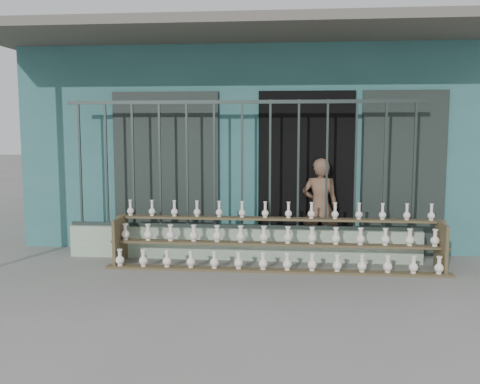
{
  "coord_description": "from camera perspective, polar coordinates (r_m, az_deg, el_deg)",
  "views": [
    {
      "loc": [
        0.7,
        -6.14,
        1.86
      ],
      "look_at": [
        0.0,
        1.0,
        1.0
      ],
      "focal_mm": 40.0,
      "sensor_mm": 36.0,
      "label": 1
    }
  ],
  "objects": [
    {
      "name": "elderly_woman",
      "position": [
        7.86,
        8.54,
        -1.6
      ],
      "size": [
        0.57,
        0.42,
        1.43
      ],
      "primitive_type": "imported",
      "rotation": [
        0.0,
        0.0,
        3.0
      ],
      "color": "brown",
      "rests_on": "ground"
    },
    {
      "name": "shelf_rack",
      "position": [
        7.19,
        3.84,
        -5.2
      ],
      "size": [
        4.5,
        0.68,
        0.85
      ],
      "color": "brown",
      "rests_on": "ground"
    },
    {
      "name": "parapet_wall",
      "position": [
        7.65,
        0.22,
        -5.51
      ],
      "size": [
        5.0,
        0.2,
        0.45
      ],
      "primitive_type": "cube",
      "color": "#A2BCA1",
      "rests_on": "ground"
    },
    {
      "name": "ground",
      "position": [
        6.45,
        -0.88,
        -9.91
      ],
      "size": [
        60.0,
        60.0,
        0.0
      ],
      "primitive_type": "plane",
      "color": "slate"
    },
    {
      "name": "workshop_building",
      "position": [
        10.4,
        1.77,
        5.51
      ],
      "size": [
        7.4,
        6.6,
        3.21
      ],
      "color": "#306666",
      "rests_on": "ground"
    },
    {
      "name": "security_fence",
      "position": [
        7.49,
        0.22,
        2.92
      ],
      "size": [
        5.0,
        0.04,
        1.8
      ],
      "color": "#283330",
      "rests_on": "parapet_wall"
    }
  ]
}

